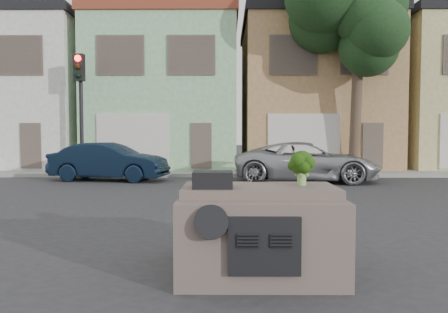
{
  "coord_description": "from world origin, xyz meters",
  "views": [
    {
      "loc": [
        -0.41,
        -8.63,
        1.78
      ],
      "look_at": [
        -0.47,
        0.5,
        1.3
      ],
      "focal_mm": 35.0,
      "sensor_mm": 36.0,
      "label": 1
    }
  ],
  "objects_px": {
    "traffic_signal": "(81,115)",
    "broccoli": "(302,168)",
    "silver_pickup": "(306,181)",
    "navy_sedan": "(109,181)"
  },
  "relations": [
    {
      "from": "traffic_signal",
      "to": "broccoli",
      "type": "xyz_separation_m",
      "value": [
        7.04,
        -12.59,
        -1.2
      ]
    },
    {
      "from": "silver_pickup",
      "to": "broccoli",
      "type": "bearing_deg",
      "value": 176.86
    },
    {
      "from": "traffic_signal",
      "to": "navy_sedan",
      "type": "bearing_deg",
      "value": -46.15
    },
    {
      "from": "navy_sedan",
      "to": "silver_pickup",
      "type": "bearing_deg",
      "value": -83.1
    },
    {
      "from": "silver_pickup",
      "to": "traffic_signal",
      "type": "relative_size",
      "value": 1.04
    },
    {
      "from": "silver_pickup",
      "to": "broccoli",
      "type": "height_order",
      "value": "broccoli"
    },
    {
      "from": "traffic_signal",
      "to": "broccoli",
      "type": "bearing_deg",
      "value": -60.78
    },
    {
      "from": "navy_sedan",
      "to": "silver_pickup",
      "type": "xyz_separation_m",
      "value": [
        7.42,
        -0.24,
        0.0
      ]
    },
    {
      "from": "broccoli",
      "to": "silver_pickup",
      "type": "bearing_deg",
      "value": 79.33
    },
    {
      "from": "silver_pickup",
      "to": "traffic_signal",
      "type": "xyz_separation_m",
      "value": [
        -9.05,
        1.94,
        2.55
      ]
    }
  ]
}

